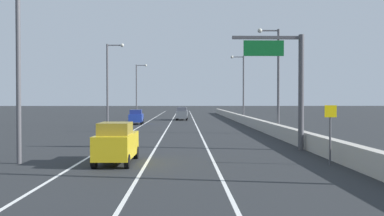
{
  "coord_description": "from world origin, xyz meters",
  "views": [
    {
      "loc": [
        -0.05,
        -2.21,
        3.26
      ],
      "look_at": [
        0.95,
        50.58,
        2.23
      ],
      "focal_mm": 38.62,
      "sensor_mm": 36.0,
      "label": 1
    }
  ],
  "objects_px": {
    "lamp_post_right_third": "(242,84)",
    "car_gray_2": "(182,114)",
    "lamp_post_left_near": "(23,50)",
    "lamp_post_left_mid": "(110,79)",
    "speed_advisory_sign": "(330,130)",
    "car_blue_0": "(136,117)",
    "car_yellow_1": "(116,143)",
    "lamp_post_right_second": "(276,73)",
    "overhead_sign_gantry": "(290,77)",
    "lamp_post_left_far": "(138,87)"
  },
  "relations": [
    {
      "from": "car_yellow_1",
      "to": "lamp_post_left_mid",
      "type": "bearing_deg",
      "value": 100.88
    },
    {
      "from": "car_blue_0",
      "to": "lamp_post_right_third",
      "type": "bearing_deg",
      "value": 27.44
    },
    {
      "from": "lamp_post_right_second",
      "to": "car_gray_2",
      "type": "relative_size",
      "value": 2.09
    },
    {
      "from": "car_blue_0",
      "to": "car_gray_2",
      "type": "xyz_separation_m",
      "value": [
        6.13,
        11.59,
        0.06
      ]
    },
    {
      "from": "lamp_post_right_third",
      "to": "lamp_post_left_near",
      "type": "bearing_deg",
      "value": -111.99
    },
    {
      "from": "car_gray_2",
      "to": "overhead_sign_gantry",
      "type": "bearing_deg",
      "value": -79.93
    },
    {
      "from": "lamp_post_right_second",
      "to": "car_yellow_1",
      "type": "height_order",
      "value": "lamp_post_right_second"
    },
    {
      "from": "lamp_post_left_near",
      "to": "lamp_post_left_far",
      "type": "xyz_separation_m",
      "value": [
        -0.69,
        58.07,
        0.0
      ]
    },
    {
      "from": "speed_advisory_sign",
      "to": "car_yellow_1",
      "type": "distance_m",
      "value": 10.83
    },
    {
      "from": "lamp_post_right_third",
      "to": "lamp_post_left_near",
      "type": "height_order",
      "value": "same"
    },
    {
      "from": "car_blue_0",
      "to": "lamp_post_right_second",
      "type": "bearing_deg",
      "value": -46.71
    },
    {
      "from": "car_blue_0",
      "to": "car_yellow_1",
      "type": "distance_m",
      "value": 34.53
    },
    {
      "from": "lamp_post_right_second",
      "to": "lamp_post_left_mid",
      "type": "xyz_separation_m",
      "value": [
        -17.85,
        10.84,
        0.0
      ]
    },
    {
      "from": "lamp_post_left_near",
      "to": "car_gray_2",
      "type": "bearing_deg",
      "value": 80.31
    },
    {
      "from": "lamp_post_left_near",
      "to": "car_yellow_1",
      "type": "height_order",
      "value": "lamp_post_left_near"
    },
    {
      "from": "speed_advisory_sign",
      "to": "lamp_post_right_third",
      "type": "bearing_deg",
      "value": 87.86
    },
    {
      "from": "car_blue_0",
      "to": "overhead_sign_gantry",
      "type": "bearing_deg",
      "value": -65.28
    },
    {
      "from": "car_blue_0",
      "to": "car_yellow_1",
      "type": "xyz_separation_m",
      "value": [
        3.0,
        -34.4,
        0.08
      ]
    },
    {
      "from": "lamp_post_left_near",
      "to": "lamp_post_left_mid",
      "type": "bearing_deg",
      "value": 91.7
    },
    {
      "from": "lamp_post_left_near",
      "to": "lamp_post_left_far",
      "type": "bearing_deg",
      "value": 90.68
    },
    {
      "from": "speed_advisory_sign",
      "to": "lamp_post_left_mid",
      "type": "xyz_separation_m",
      "value": [
        -16.37,
        29.82,
        4.04
      ]
    },
    {
      "from": "car_gray_2",
      "to": "car_blue_0",
      "type": "bearing_deg",
      "value": -117.88
    },
    {
      "from": "lamp_post_left_far",
      "to": "car_blue_0",
      "type": "distance_m",
      "value": 24.28
    },
    {
      "from": "lamp_post_left_near",
      "to": "lamp_post_left_mid",
      "type": "height_order",
      "value": "same"
    },
    {
      "from": "car_blue_0",
      "to": "car_gray_2",
      "type": "bearing_deg",
      "value": 62.12
    },
    {
      "from": "lamp_post_left_far",
      "to": "car_blue_0",
      "type": "relative_size",
      "value": 2.46
    },
    {
      "from": "speed_advisory_sign",
      "to": "lamp_post_right_second",
      "type": "xyz_separation_m",
      "value": [
        1.48,
        18.98,
        4.04
      ]
    },
    {
      "from": "lamp_post_right_third",
      "to": "car_gray_2",
      "type": "distance_m",
      "value": 11.02
    },
    {
      "from": "lamp_post_left_mid",
      "to": "car_yellow_1",
      "type": "height_order",
      "value": "lamp_post_left_mid"
    },
    {
      "from": "lamp_post_left_far",
      "to": "car_yellow_1",
      "type": "distance_m",
      "value": 58.52
    },
    {
      "from": "lamp_post_left_far",
      "to": "car_gray_2",
      "type": "bearing_deg",
      "value": -54.72
    },
    {
      "from": "car_yellow_1",
      "to": "lamp_post_right_second",
      "type": "bearing_deg",
      "value": 56.02
    },
    {
      "from": "lamp_post_right_second",
      "to": "lamp_post_left_near",
      "type": "xyz_separation_m",
      "value": [
        -16.98,
        -18.2,
        0.0
      ]
    },
    {
      "from": "speed_advisory_sign",
      "to": "car_blue_0",
      "type": "height_order",
      "value": "speed_advisory_sign"
    },
    {
      "from": "car_yellow_1",
      "to": "lamp_post_left_far",
      "type": "bearing_deg",
      "value": 95.32
    },
    {
      "from": "speed_advisory_sign",
      "to": "lamp_post_left_near",
      "type": "relative_size",
      "value": 0.3
    },
    {
      "from": "lamp_post_left_near",
      "to": "car_gray_2",
      "type": "distance_m",
      "value": 46.9
    },
    {
      "from": "speed_advisory_sign",
      "to": "car_yellow_1",
      "type": "xyz_separation_m",
      "value": [
        -10.78,
        0.78,
        -0.71
      ]
    },
    {
      "from": "overhead_sign_gantry",
      "to": "car_blue_0",
      "type": "bearing_deg",
      "value": 114.72
    },
    {
      "from": "lamp_post_left_near",
      "to": "car_blue_0",
      "type": "height_order",
      "value": "lamp_post_left_near"
    },
    {
      "from": "lamp_post_right_second",
      "to": "lamp_post_right_third",
      "type": "relative_size",
      "value": 1.0
    },
    {
      "from": "overhead_sign_gantry",
      "to": "car_blue_0",
      "type": "height_order",
      "value": "overhead_sign_gantry"
    },
    {
      "from": "car_yellow_1",
      "to": "lamp_post_right_third",
      "type": "bearing_deg",
      "value": 73.7
    },
    {
      "from": "overhead_sign_gantry",
      "to": "lamp_post_left_far",
      "type": "height_order",
      "value": "lamp_post_left_far"
    },
    {
      "from": "overhead_sign_gantry",
      "to": "lamp_post_left_far",
      "type": "distance_m",
      "value": 54.96
    },
    {
      "from": "lamp_post_left_near",
      "to": "car_blue_0",
      "type": "xyz_separation_m",
      "value": [
        1.72,
        34.4,
        -4.83
      ]
    },
    {
      "from": "lamp_post_left_mid",
      "to": "car_gray_2",
      "type": "relative_size",
      "value": 2.09
    },
    {
      "from": "overhead_sign_gantry",
      "to": "speed_advisory_sign",
      "type": "height_order",
      "value": "overhead_sign_gantry"
    },
    {
      "from": "lamp_post_left_near",
      "to": "lamp_post_right_third",
      "type": "bearing_deg",
      "value": 68.01
    },
    {
      "from": "lamp_post_right_third",
      "to": "car_gray_2",
      "type": "relative_size",
      "value": 2.09
    }
  ]
}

